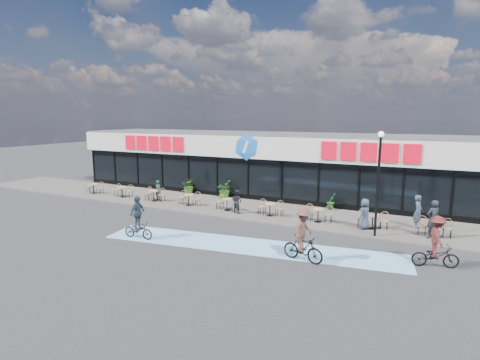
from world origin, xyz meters
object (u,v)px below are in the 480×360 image
object	(u,v)px
pedestrian_a	(365,214)
cyclist_b	(436,246)
potted_plant_left	(189,186)
pedestrian_c	(433,219)
bistro_set_0	(95,187)
patron_right	(237,201)
pedestrian_b	(418,212)
lamp_post	(378,175)
patron_left	(158,190)
potted_plant_right	(331,201)
potted_plant_mid	(224,189)
cyclist_a	(303,238)

from	to	relation	value
pedestrian_a	cyclist_b	xyz separation A→B (m)	(3.23, -3.69, -0.03)
potted_plant_left	pedestrian_c	distance (m)	16.66
cyclist_b	bistro_set_0	bearing A→B (deg)	170.11
patron_right	pedestrian_b	distance (m)	9.96
lamp_post	patron_left	world-z (taller)	lamp_post
bistro_set_0	patron_right	xyz separation A→B (m)	(12.27, -0.32, 0.25)
potted_plant_right	pedestrian_a	xyz separation A→B (m)	(2.48, -3.30, 0.28)
pedestrian_c	potted_plant_mid	bearing A→B (deg)	-55.99
potted_plant_right	pedestrian_a	bearing A→B (deg)	-53.11
potted_plant_right	cyclist_b	world-z (taller)	cyclist_b
potted_plant_left	cyclist_a	size ratio (longest dim) A/B	0.55
bistro_set_0	potted_plant_right	xyz separation A→B (m)	(17.20, 3.00, 0.07)
pedestrian_b	potted_plant_left	bearing A→B (deg)	84.80
potted_plant_mid	patron_left	world-z (taller)	patron_left
patron_right	pedestrian_b	size ratio (longest dim) A/B	0.80
patron_left	pedestrian_b	distance (m)	16.28
cyclist_b	patron_right	bearing A→B (deg)	160.95
cyclist_a	lamp_post	bearing A→B (deg)	63.12
pedestrian_b	cyclist_a	size ratio (longest dim) A/B	0.79
cyclist_b	lamp_post	bearing A→B (deg)	133.48
potted_plant_mid	patron_right	bearing A→B (deg)	-50.41
bistro_set_0	patron_left	size ratio (longest dim) A/B	1.08
pedestrian_a	cyclist_a	distance (m)	5.68
potted_plant_left	patron_right	distance (m)	6.68
potted_plant_right	patron_right	xyz separation A→B (m)	(-4.93, -3.32, 0.18)
potted_plant_mid	cyclist_a	bearing A→B (deg)	-45.65
potted_plant_right	cyclist_a	xyz separation A→B (m)	(0.86, -8.74, 0.39)
lamp_post	patron_right	size ratio (longest dim) A/B	3.62
lamp_post	bistro_set_0	bearing A→B (deg)	176.41
lamp_post	cyclist_a	world-z (taller)	lamp_post
bistro_set_0	potted_plant_left	bearing A→B (deg)	25.23
patron_right	cyclist_a	size ratio (longest dim) A/B	0.63
lamp_post	cyclist_b	bearing A→B (deg)	-46.52
bistro_set_0	patron_right	distance (m)	12.28
pedestrian_b	pedestrian_a	bearing A→B (deg)	121.05
bistro_set_0	patron_left	xyz separation A→B (m)	(5.88, 0.22, 0.25)
pedestrian_b	pedestrian_c	bearing A→B (deg)	-153.22
patron_left	potted_plant_mid	bearing A→B (deg)	-137.98
lamp_post	pedestrian_a	distance (m)	2.52
cyclist_b	pedestrian_b	bearing A→B (deg)	98.70
potted_plant_left	pedestrian_c	bearing A→B (deg)	-12.05
pedestrian_a	pedestrian_c	xyz separation A→B (m)	(3.13, -0.11, 0.13)
pedestrian_a	cyclist_a	xyz separation A→B (m)	(-1.62, -5.44, 0.11)
lamp_post	patron_left	size ratio (longest dim) A/B	3.58
pedestrian_c	cyclist_b	xyz separation A→B (m)	(0.10, -3.59, -0.16)
patron_left	patron_right	size ratio (longest dim) A/B	1.01
lamp_post	patron_right	distance (m)	8.44
pedestrian_c	pedestrian_a	bearing A→B (deg)	-43.79
potted_plant_right	pedestrian_a	distance (m)	4.13
potted_plant_right	cyclist_b	xyz separation A→B (m)	(5.70, -6.99, 0.25)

